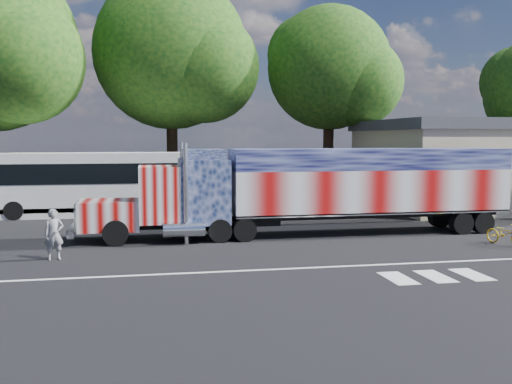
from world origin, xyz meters
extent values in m
plane|color=black|center=(0.00, 0.00, 0.00)|extent=(100.00, 100.00, 0.00)
cube|color=silver|center=(0.00, -3.00, 0.01)|extent=(30.00, 0.15, 0.01)
cube|color=silver|center=(2.80, -4.80, 0.01)|extent=(0.70, 1.60, 0.01)
cube|color=silver|center=(4.00, -4.80, 0.01)|extent=(0.70, 1.60, 0.01)
cube|color=silver|center=(5.20, -4.80, 0.01)|extent=(0.70, 1.60, 0.01)
cube|color=black|center=(-3.08, 3.05, 0.63)|extent=(8.11, 0.90, 0.27)
cube|color=#D37978|center=(-5.97, 3.05, 1.08)|extent=(2.34, 1.98, 1.17)
cube|color=silver|center=(-7.19, 3.05, 1.08)|extent=(0.11, 1.71, 1.05)
cube|color=silver|center=(-7.37, 3.05, 0.50)|extent=(0.27, 2.25, 0.32)
cube|color=#D37978|center=(-3.99, 3.05, 1.89)|extent=(1.62, 2.25, 2.25)
cube|color=black|center=(-4.75, 3.05, 2.30)|extent=(0.05, 1.89, 0.81)
cube|color=#4A5684|center=(-2.18, 3.05, 1.98)|extent=(1.98, 2.25, 2.61)
cube|color=#4A5684|center=(-2.18, 3.05, 3.47)|extent=(1.62, 2.16, 0.45)
cylinder|color=silver|center=(-2.99, 4.24, 1.98)|extent=(0.18, 0.18, 3.97)
cylinder|color=silver|center=(-2.99, 1.86, 1.98)|extent=(0.18, 0.18, 3.97)
cylinder|color=silver|center=(-3.08, 4.22, 0.59)|extent=(1.62, 0.59, 0.59)
cylinder|color=silver|center=(-3.08, 1.87, 0.59)|extent=(1.62, 0.59, 0.59)
cylinder|color=black|center=(-5.70, 2.05, 0.50)|extent=(0.99, 0.32, 0.99)
cylinder|color=black|center=(-5.70, 4.04, 0.50)|extent=(0.99, 0.32, 0.99)
cylinder|color=black|center=(-1.64, 2.10, 0.47)|extent=(0.94, 0.50, 0.94)
cylinder|color=black|center=(-1.64, 3.99, 0.47)|extent=(0.94, 0.50, 0.94)
cylinder|color=black|center=(-0.65, 2.10, 0.47)|extent=(0.94, 0.50, 0.94)
cylinder|color=black|center=(-0.65, 3.99, 0.47)|extent=(0.94, 0.50, 0.94)
cube|color=black|center=(5.03, 3.05, 0.86)|extent=(11.72, 0.99, 0.27)
cube|color=#DE8080|center=(5.03, 3.05, 1.89)|extent=(12.08, 2.34, 1.80)
cube|color=#454B85|center=(5.03, 3.05, 3.25)|extent=(12.08, 2.34, 0.90)
cube|color=silver|center=(5.03, 3.05, 0.99)|extent=(12.08, 2.34, 0.11)
cube|color=silver|center=(11.09, 3.05, 2.34)|extent=(0.04, 2.25, 2.61)
cylinder|color=black|center=(8.91, 2.10, 0.47)|extent=(0.94, 0.50, 0.94)
cylinder|color=black|center=(8.91, 3.99, 0.47)|extent=(0.94, 0.50, 0.94)
cylinder|color=black|center=(9.90, 2.10, 0.47)|extent=(0.94, 0.50, 0.94)
cylinder|color=black|center=(9.90, 3.99, 0.47)|extent=(0.94, 0.50, 0.94)
cube|color=silver|center=(-6.82, 11.36, 1.68)|extent=(11.55, 2.50, 3.37)
cube|color=black|center=(-6.82, 11.36, 2.31)|extent=(11.17, 2.56, 1.06)
cube|color=black|center=(-6.82, 11.36, 0.43)|extent=(11.55, 2.50, 0.24)
cylinder|color=black|center=(-11.15, 10.16, 0.48)|extent=(0.96, 0.29, 0.96)
cylinder|color=black|center=(-11.15, 12.57, 0.48)|extent=(0.96, 0.29, 0.96)
cylinder|color=black|center=(-3.93, 10.16, 0.48)|extent=(0.96, 0.29, 0.96)
cylinder|color=black|center=(-3.93, 12.57, 0.48)|extent=(0.96, 0.29, 0.96)
cylinder|color=black|center=(-3.07, 10.16, 0.48)|extent=(0.96, 0.29, 0.96)
cylinder|color=black|center=(-3.07, 12.57, 0.48)|extent=(0.96, 0.29, 0.96)
cube|color=#1E5926|center=(12.00, 5.96, 2.40)|extent=(1.60, 0.08, 1.20)
imported|color=slate|center=(-7.62, -0.14, 0.87)|extent=(0.73, 0.59, 1.75)
imported|color=gold|center=(9.18, -0.61, 0.45)|extent=(1.10, 1.81, 0.90)
sphere|color=#2A5516|center=(-11.10, 12.79, 8.34)|extent=(6.90, 6.90, 6.90)
cylinder|color=black|center=(7.51, 16.45, 3.51)|extent=(0.70, 0.70, 7.03)
sphere|color=#2A5516|center=(7.51, 16.45, 8.79)|extent=(8.18, 8.18, 8.18)
sphere|color=#2A5516|center=(9.15, 15.22, 7.78)|extent=(5.73, 5.73, 5.73)
sphere|color=#2A5516|center=(6.28, 17.67, 9.79)|extent=(5.32, 5.32, 5.32)
cylinder|color=black|center=(-2.85, 16.81, 3.83)|extent=(0.70, 0.70, 7.66)
sphere|color=#2A5516|center=(-2.85, 16.81, 9.58)|extent=(9.75, 9.75, 9.75)
sphere|color=#2A5516|center=(-0.90, 15.35, 8.48)|extent=(6.83, 6.83, 6.83)
sphere|color=#2A5516|center=(-4.32, 18.27, 10.67)|extent=(6.34, 6.34, 6.34)
camera|label=1|loc=(-4.45, -20.29, 4.14)|focal=40.00mm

